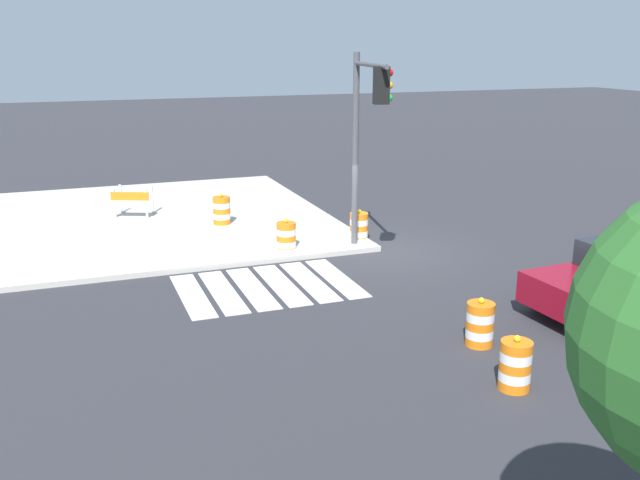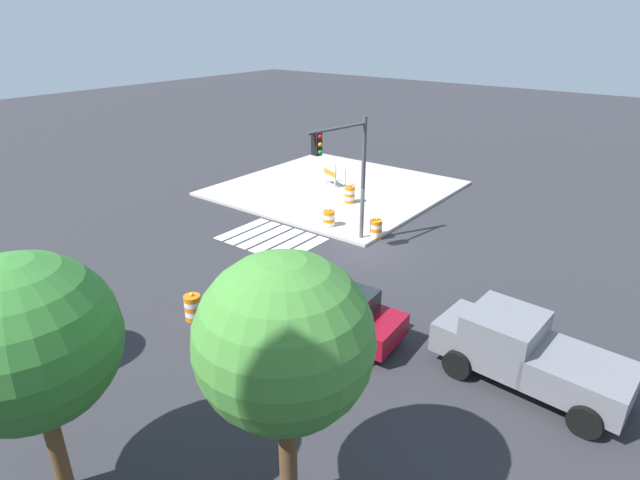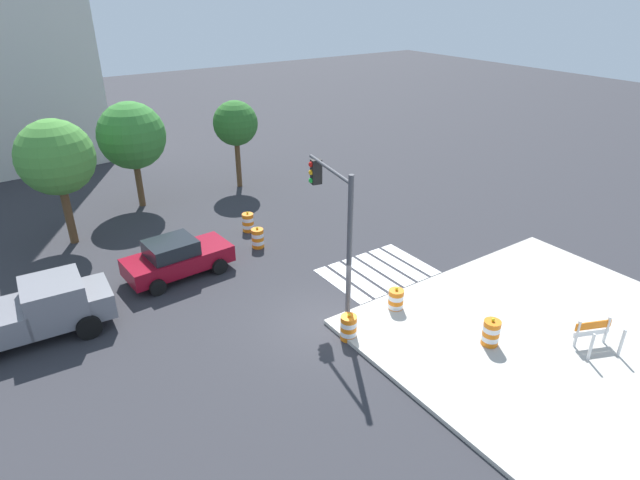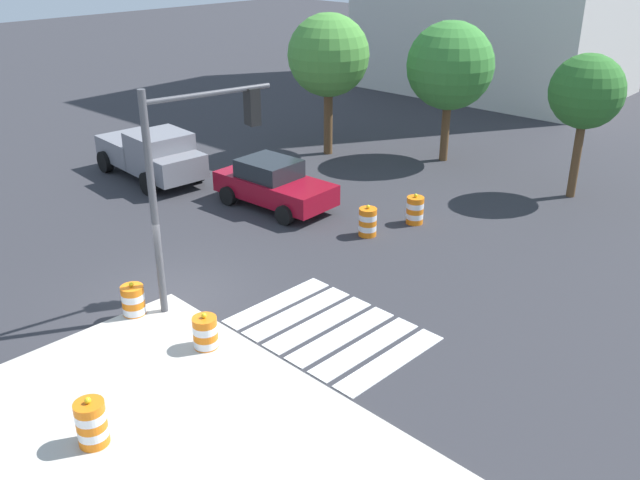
{
  "view_description": "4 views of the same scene",
  "coord_description": "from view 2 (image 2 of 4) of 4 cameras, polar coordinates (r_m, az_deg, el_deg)",
  "views": [
    {
      "loc": [
        8.54,
        17.84,
        5.92
      ],
      "look_at": [
        2.38,
        1.27,
        0.92
      ],
      "focal_mm": 39.44,
      "sensor_mm": 36.0,
      "label": 1
    },
    {
      "loc": [
        -11.13,
        17.74,
        9.47
      ],
      "look_at": [
        0.52,
        2.61,
        1.14
      ],
      "focal_mm": 28.88,
      "sensor_mm": 36.0,
      "label": 2
    },
    {
      "loc": [
        -8.93,
        -12.79,
        11.01
      ],
      "look_at": [
        1.68,
        2.69,
        1.77
      ],
      "focal_mm": 29.61,
      "sensor_mm": 36.0,
      "label": 3
    },
    {
      "loc": [
        13.76,
        -8.47,
        8.84
      ],
      "look_at": [
        2.44,
        3.03,
        1.49
      ],
      "focal_mm": 38.66,
      "sensor_mm": 36.0,
      "label": 4
    }
  ],
  "objects": [
    {
      "name": "sidewalk_corner",
      "position": [
        30.75,
        1.7,
        5.76
      ],
      "size": [
        12.0,
        12.0,
        0.15
      ],
      "primitive_type": "cube",
      "color": "#BCB7AD",
      "rests_on": "ground"
    },
    {
      "name": "street_tree_streetside_mid",
      "position": [
        11.28,
        -29.64,
        -9.77
      ],
      "size": [
        3.45,
        3.45,
        5.6
      ],
      "color": "brown",
      "rests_on": "ground"
    },
    {
      "name": "construction_barricade",
      "position": [
        31.0,
        1.37,
        7.16
      ],
      "size": [
        1.44,
        1.19,
        1.0
      ],
      "color": "silver",
      "rests_on": "sidewalk_corner"
    },
    {
      "name": "pickup_truck",
      "position": [
        15.59,
        21.48,
        -11.36
      ],
      "size": [
        5.26,
        2.59,
        1.92
      ],
      "color": "slate",
      "rests_on": "ground"
    },
    {
      "name": "traffic_barrel_median_near",
      "position": [
        18.01,
        -13.9,
        -7.26
      ],
      "size": [
        0.56,
        0.56,
        1.02
      ],
      "color": "orange",
      "rests_on": "ground"
    },
    {
      "name": "traffic_barrel_median_far",
      "position": [
        24.83,
        0.99,
        2.26
      ],
      "size": [
        0.56,
        0.56,
        1.02
      ],
      "color": "orange",
      "rests_on": "ground"
    },
    {
      "name": "traffic_barrel_crosswalk_end",
      "position": [
        18.71,
        -8.72,
        -5.55
      ],
      "size": [
        0.56,
        0.56,
        1.02
      ],
      "color": "orange",
      "rests_on": "ground"
    },
    {
      "name": "traffic_barrel_on_sidewalk",
      "position": [
        28.0,
        3.31,
        5.06
      ],
      "size": [
        0.56,
        0.56,
        1.02
      ],
      "color": "orange",
      "rests_on": "sidewalk_corner"
    },
    {
      "name": "traffic_barrel_near_corner",
      "position": [
        23.84,
        6.21,
        1.19
      ],
      "size": [
        0.56,
        0.56,
        1.02
      ],
      "color": "orange",
      "rests_on": "ground"
    },
    {
      "name": "sports_car",
      "position": [
        16.51,
        1.89,
        -8.07
      ],
      "size": [
        4.41,
        2.35,
        1.63
      ],
      "color": "maroon",
      "rests_on": "ground"
    },
    {
      "name": "crosswalk_stripes",
      "position": [
        23.93,
        -5.44,
        0.16
      ],
      "size": [
        4.35,
        3.2,
        0.02
      ],
      "color": "silver",
      "rests_on": "ground"
    },
    {
      "name": "street_tree_streetside_far",
      "position": [
        9.45,
        -3.98,
        -11.2
      ],
      "size": [
        3.33,
        3.33,
        5.78
      ],
      "color": "brown",
      "rests_on": "ground"
    },
    {
      "name": "ground_plane",
      "position": [
        22.99,
        4.99,
        -0.86
      ],
      "size": [
        120.0,
        120.0,
        0.0
      ],
      "primitive_type": "plane",
      "color": "#2D2D33"
    },
    {
      "name": "traffic_light_pole",
      "position": [
        21.67,
        2.82,
        8.67
      ],
      "size": [
        0.79,
        3.25,
        5.5
      ],
      "color": "#4C4C51",
      "rests_on": "sidewalk_corner"
    }
  ]
}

